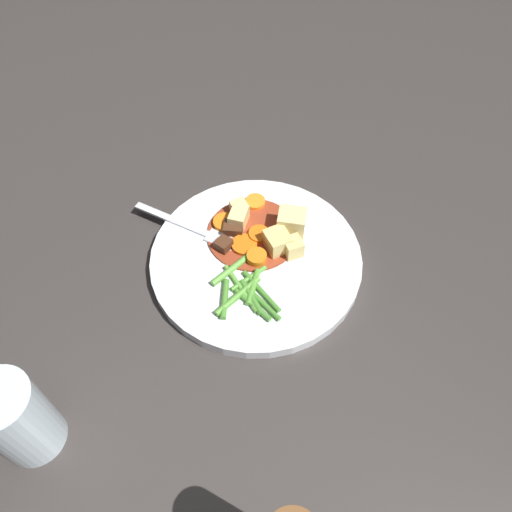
% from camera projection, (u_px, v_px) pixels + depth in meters
% --- Properties ---
extents(ground_plane, '(3.00, 3.00, 0.00)m').
position_uv_depth(ground_plane, '(256.00, 263.00, 0.68)').
color(ground_plane, '#383330').
extents(dinner_plate, '(0.28, 0.28, 0.02)m').
position_uv_depth(dinner_plate, '(256.00, 260.00, 0.68)').
color(dinner_plate, white).
rests_on(dinner_plate, ground_plane).
extents(stew_sauce, '(0.12, 0.12, 0.00)m').
position_uv_depth(stew_sauce, '(254.00, 233.00, 0.69)').
color(stew_sauce, '#93381E').
rests_on(stew_sauce, dinner_plate).
extents(carrot_slice_0, '(0.03, 0.03, 0.01)m').
position_uv_depth(carrot_slice_0, '(224.00, 223.00, 0.70)').
color(carrot_slice_0, orange).
rests_on(carrot_slice_0, dinner_plate).
extents(carrot_slice_1, '(0.04, 0.04, 0.01)m').
position_uv_depth(carrot_slice_1, '(259.00, 235.00, 0.68)').
color(carrot_slice_1, orange).
rests_on(carrot_slice_1, dinner_plate).
extents(carrot_slice_2, '(0.04, 0.04, 0.01)m').
position_uv_depth(carrot_slice_2, '(255.00, 202.00, 0.72)').
color(carrot_slice_2, orange).
rests_on(carrot_slice_2, dinner_plate).
extents(carrot_slice_3, '(0.03, 0.03, 0.01)m').
position_uv_depth(carrot_slice_3, '(260.00, 257.00, 0.66)').
color(carrot_slice_3, orange).
rests_on(carrot_slice_3, dinner_plate).
extents(carrot_slice_4, '(0.04, 0.04, 0.01)m').
position_uv_depth(carrot_slice_4, '(244.00, 245.00, 0.68)').
color(carrot_slice_4, orange).
rests_on(carrot_slice_4, dinner_plate).
extents(potato_chunk_0, '(0.03, 0.03, 0.02)m').
position_uv_depth(potato_chunk_0, '(238.00, 218.00, 0.69)').
color(potato_chunk_0, '#EAD68C').
rests_on(potato_chunk_0, dinner_plate).
extents(potato_chunk_1, '(0.04, 0.04, 0.03)m').
position_uv_depth(potato_chunk_1, '(277.00, 242.00, 0.67)').
color(potato_chunk_1, '#E5CC7A').
rests_on(potato_chunk_1, dinner_plate).
extents(potato_chunk_2, '(0.03, 0.03, 0.02)m').
position_uv_depth(potato_chunk_2, '(239.00, 209.00, 0.70)').
color(potato_chunk_2, '#EAD68C').
rests_on(potato_chunk_2, dinner_plate).
extents(potato_chunk_3, '(0.03, 0.03, 0.02)m').
position_uv_depth(potato_chunk_3, '(292.00, 244.00, 0.67)').
color(potato_chunk_3, '#E5CC7A').
rests_on(potato_chunk_3, dinner_plate).
extents(potato_chunk_4, '(0.04, 0.04, 0.03)m').
position_uv_depth(potato_chunk_4, '(292.00, 222.00, 0.68)').
color(potato_chunk_4, '#EAD68C').
rests_on(potato_chunk_4, dinner_plate).
extents(meat_chunk_0, '(0.03, 0.03, 0.02)m').
position_uv_depth(meat_chunk_0, '(233.00, 228.00, 0.69)').
color(meat_chunk_0, '#4C2B19').
rests_on(meat_chunk_0, dinner_plate).
extents(meat_chunk_1, '(0.03, 0.03, 0.02)m').
position_uv_depth(meat_chunk_1, '(224.00, 245.00, 0.67)').
color(meat_chunk_1, '#4C2B19').
rests_on(meat_chunk_1, dinner_plate).
extents(green_bean_0, '(0.03, 0.05, 0.01)m').
position_uv_depth(green_bean_0, '(249.00, 278.00, 0.65)').
color(green_bean_0, '#599E38').
rests_on(green_bean_0, dinner_plate).
extents(green_bean_1, '(0.06, 0.04, 0.01)m').
position_uv_depth(green_bean_1, '(258.00, 291.00, 0.64)').
color(green_bean_1, '#4C8E33').
rests_on(green_bean_1, dinner_plate).
extents(green_bean_2, '(0.05, 0.04, 0.01)m').
position_uv_depth(green_bean_2, '(263.00, 303.00, 0.63)').
color(green_bean_2, '#4C8E33').
rests_on(green_bean_2, dinner_plate).
extents(green_bean_3, '(0.05, 0.02, 0.01)m').
position_uv_depth(green_bean_3, '(225.00, 299.00, 0.63)').
color(green_bean_3, '#4C8E33').
rests_on(green_bean_3, dinner_plate).
extents(green_bean_4, '(0.05, 0.04, 0.01)m').
position_uv_depth(green_bean_4, '(253.00, 305.00, 0.62)').
color(green_bean_4, '#4C8E33').
rests_on(green_bean_4, dinner_plate).
extents(green_bean_5, '(0.05, 0.06, 0.01)m').
position_uv_depth(green_bean_5, '(238.00, 296.00, 0.63)').
color(green_bean_5, '#599E38').
rests_on(green_bean_5, dinner_plate).
extents(green_bean_6, '(0.05, 0.06, 0.01)m').
position_uv_depth(green_bean_6, '(234.00, 267.00, 0.66)').
color(green_bean_6, '#66AD42').
rests_on(green_bean_6, dinner_plate).
extents(green_bean_7, '(0.07, 0.04, 0.01)m').
position_uv_depth(green_bean_7, '(241.00, 288.00, 0.64)').
color(green_bean_7, '#66AD42').
rests_on(green_bean_7, dinner_plate).
extents(green_bean_8, '(0.05, 0.03, 0.01)m').
position_uv_depth(green_bean_8, '(253.00, 287.00, 0.64)').
color(green_bean_8, '#599E38').
rests_on(green_bean_8, dinner_plate).
extents(green_bean_9, '(0.05, 0.03, 0.01)m').
position_uv_depth(green_bean_9, '(251.00, 297.00, 0.63)').
color(green_bean_9, '#4C8E33').
rests_on(green_bean_9, dinner_plate).
extents(fork, '(0.11, 0.15, 0.00)m').
position_uv_depth(fork, '(194.00, 229.00, 0.70)').
color(fork, silver).
rests_on(fork, dinner_plate).
extents(water_glass, '(0.06, 0.06, 0.11)m').
position_uv_depth(water_glass, '(17.00, 419.00, 0.50)').
color(water_glass, silver).
rests_on(water_glass, ground_plane).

